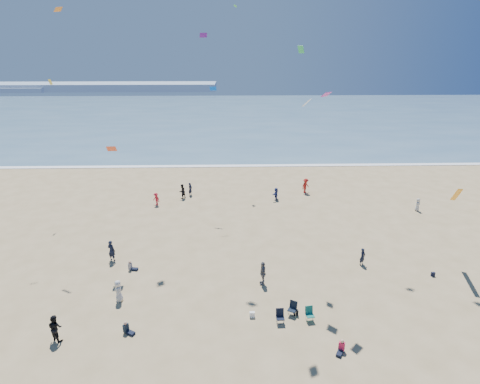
{
  "coord_description": "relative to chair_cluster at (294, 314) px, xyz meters",
  "views": [
    {
      "loc": [
        1.47,
        -11.27,
        16.81
      ],
      "look_at": [
        2.0,
        8.0,
        9.57
      ],
      "focal_mm": 28.0,
      "sensor_mm": 36.0,
      "label": 1
    }
  ],
  "objects": [
    {
      "name": "ocean",
      "position": [
        -5.63,
        85.98,
        -0.47
      ],
      "size": [
        220.0,
        100.0,
        0.06
      ],
      "primitive_type": "cube",
      "color": "#476B84",
      "rests_on": "ground"
    },
    {
      "name": "surf_line",
      "position": [
        -5.63,
        35.98,
        -0.46
      ],
      "size": [
        220.0,
        1.2,
        0.08
      ],
      "primitive_type": "cube",
      "color": "white",
      "rests_on": "ground"
    },
    {
      "name": "headland_far",
      "position": [
        -65.63,
        160.98,
        1.1
      ],
      "size": [
        110.0,
        20.0,
        3.2
      ],
      "primitive_type": "cube",
      "color": "#7A8EA8",
      "rests_on": "ground"
    },
    {
      "name": "headland_near",
      "position": [
        -105.63,
        155.98,
        0.5
      ],
      "size": [
        40.0,
        14.0,
        2.0
      ],
      "primitive_type": "cube",
      "color": "#7A8EA8",
      "rests_on": "ground"
    },
    {
      "name": "standing_flyers",
      "position": [
        -1.49,
        8.53,
        0.37
      ],
      "size": [
        32.73,
        39.07,
        1.94
      ],
      "color": "black",
      "rests_on": "ground"
    },
    {
      "name": "seated_group",
      "position": [
        -6.26,
        -5.02,
        -0.08
      ],
      "size": [
        15.74,
        23.74,
        0.84
      ],
      "color": "white",
      "rests_on": "ground"
    },
    {
      "name": "chair_cluster",
      "position": [
        0.0,
        0.0,
        0.0
      ],
      "size": [
        2.65,
        1.52,
        1.0
      ],
      "color": "black",
      "rests_on": "ground"
    },
    {
      "name": "white_tote",
      "position": [
        -2.77,
        0.36,
        -0.3
      ],
      "size": [
        0.35,
        0.2,
        0.4
      ],
      "primitive_type": "cube",
      "color": "white",
      "rests_on": "ground"
    },
    {
      "name": "black_backpack",
      "position": [
        0.22,
        0.49,
        -0.31
      ],
      "size": [
        0.3,
        0.22,
        0.38
      ],
      "primitive_type": "cube",
      "color": "black",
      "rests_on": "ground"
    },
    {
      "name": "navy_bag",
      "position": [
        11.95,
        4.88,
        -0.33
      ],
      "size": [
        0.28,
        0.18,
        0.34
      ],
      "primitive_type": "cube",
      "color": "black",
      "rests_on": "ground"
    },
    {
      "name": "kites_aloft",
      "position": [
        3.11,
        3.27,
        13.16
      ],
      "size": [
        36.8,
        46.31,
        25.82
      ],
      "color": "green",
      "rests_on": "ground"
    }
  ]
}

